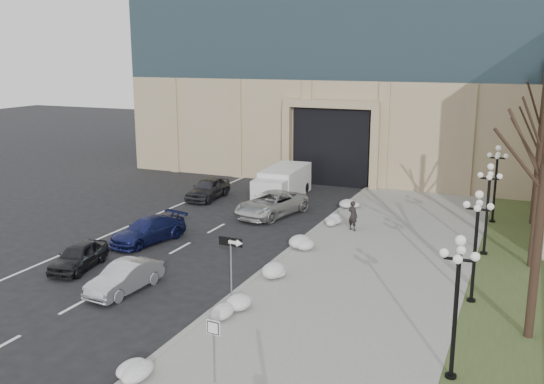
{
  "coord_description": "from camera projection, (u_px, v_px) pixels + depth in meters",
  "views": [
    {
      "loc": [
        9.91,
        -12.03,
        10.05
      ],
      "look_at": [
        -1.26,
        14.07,
        3.5
      ],
      "focal_mm": 40.0,
      "sensor_mm": 36.0,
      "label": 1
    }
  ],
  "objects": [
    {
      "name": "lamppost_a",
      "position": [
        457.0,
        289.0,
        18.34
      ],
      "size": [
        1.18,
        1.18,
        4.76
      ],
      "color": "black",
      "rests_on": "ground"
    },
    {
      "name": "car_b",
      "position": [
        125.0,
        277.0,
        25.97
      ],
      "size": [
        1.65,
        3.95,
        1.27
      ],
      "primitive_type": "imported",
      "rotation": [
        0.0,
        0.0,
        -0.08
      ],
      "color": "#A7AAAE",
      "rests_on": "ground"
    },
    {
      "name": "tree_mid",
      "position": [
        542.0,
        154.0,
        27.7
      ],
      "size": [
        3.2,
        3.2,
        8.5
      ],
      "color": "black",
      "rests_on": "ground"
    },
    {
      "name": "pedestrian",
      "position": [
        353.0,
        216.0,
        34.51
      ],
      "size": [
        0.74,
        0.64,
        1.72
      ],
      "primitive_type": "imported",
      "rotation": [
        0.0,
        0.0,
        2.71
      ],
      "color": "black",
      "rests_on": "sidewalk"
    },
    {
      "name": "lamppost_c",
      "position": [
        488.0,
        197.0,
        29.99
      ],
      "size": [
        1.18,
        1.18,
        4.76
      ],
      "color": "black",
      "rests_on": "ground"
    },
    {
      "name": "car_c",
      "position": [
        148.0,
        230.0,
        32.74
      ],
      "size": [
        2.9,
        4.92,
        1.34
      ],
      "primitive_type": "imported",
      "rotation": [
        0.0,
        0.0,
        -0.24
      ],
      "color": "#161D4F",
      "rests_on": "ground"
    },
    {
      "name": "car_d",
      "position": [
        271.0,
        204.0,
        38.08
      ],
      "size": [
        3.73,
        5.88,
        1.51
      ],
      "primitive_type": "imported",
      "rotation": [
        0.0,
        0.0,
        -0.24
      ],
      "color": "#BBBBBB",
      "rests_on": "ground"
    },
    {
      "name": "curb",
      "position": [
        276.0,
        261.0,
        29.74
      ],
      "size": [
        0.3,
        40.0,
        0.14
      ],
      "primitive_type": "cube",
      "color": "gray",
      "rests_on": "ground"
    },
    {
      "name": "snow_clump_e",
      "position": [
        300.0,
        245.0,
        31.5
      ],
      "size": [
        1.1,
        1.6,
        0.36
      ],
      "primitive_type": "ellipsoid",
      "color": "white",
      "rests_on": "sidewalk"
    },
    {
      "name": "snow_clump_b",
      "position": [
        145.0,
        366.0,
        19.31
      ],
      "size": [
        1.1,
        1.6,
        0.36
      ],
      "primitive_type": "ellipsoid",
      "color": "white",
      "rests_on": "sidewalk"
    },
    {
      "name": "snow_clump_f",
      "position": [
        331.0,
        221.0,
        35.84
      ],
      "size": [
        1.1,
        1.6,
        0.36
      ],
      "primitive_type": "ellipsoid",
      "color": "white",
      "rests_on": "sidewalk"
    },
    {
      "name": "tree_far",
      "position": [
        542.0,
        122.0,
        34.72
      ],
      "size": [
        3.2,
        3.2,
        9.5
      ],
      "color": "black",
      "rests_on": "ground"
    },
    {
      "name": "car_a",
      "position": [
        79.0,
        256.0,
        28.71
      ],
      "size": [
        2.1,
        3.9,
        1.26
      ],
      "primitive_type": "imported",
      "rotation": [
        0.0,
        0.0,
        0.17
      ],
      "color": "black",
      "rests_on": "ground"
    },
    {
      "name": "one_way_sign",
      "position": [
        235.0,
        251.0,
        23.95
      ],
      "size": [
        1.08,
        0.29,
        2.92
      ],
      "rotation": [
        0.0,
        0.0,
        -0.03
      ],
      "color": "slate",
      "rests_on": "ground"
    },
    {
      "name": "lamppost_d",
      "position": [
        496.0,
        173.0,
        35.81
      ],
      "size": [
        1.18,
        1.18,
        4.76
      ],
      "color": "black",
      "rests_on": "ground"
    },
    {
      "name": "snow_clump_c",
      "position": [
        228.0,
        309.0,
        23.62
      ],
      "size": [
        1.1,
        1.6,
        0.36
      ],
      "primitive_type": "ellipsoid",
      "color": "white",
      "rests_on": "sidewalk"
    },
    {
      "name": "snow_clump_d",
      "position": [
        265.0,
        275.0,
        27.17
      ],
      "size": [
        1.1,
        1.6,
        0.36
      ],
      "primitive_type": "ellipsoid",
      "color": "white",
      "rests_on": "sidewalk"
    },
    {
      "name": "grass_strip",
      "position": [
        516.0,
        295.0,
        25.53
      ],
      "size": [
        4.0,
        40.0,
        0.1
      ],
      "primitive_type": "cube",
      "color": "#3B4824",
      "rests_on": "ground"
    },
    {
      "name": "snow_clump_g",
      "position": [
        351.0,
        205.0,
        39.78
      ],
      "size": [
        1.1,
        1.6,
        0.36
      ],
      "primitive_type": "ellipsoid",
      "color": "white",
      "rests_on": "sidewalk"
    },
    {
      "name": "sidewalk",
      "position": [
        366.0,
        274.0,
        28.02
      ],
      "size": [
        9.0,
        40.0,
        0.12
      ],
      "primitive_type": "cube",
      "color": "gray",
      "rests_on": "ground"
    },
    {
      "name": "lamppost_b",
      "position": [
        476.0,
        232.0,
        24.16
      ],
      "size": [
        1.18,
        1.18,
        4.76
      ],
      "color": "black",
      "rests_on": "ground"
    },
    {
      "name": "car_e",
      "position": [
        208.0,
        188.0,
        42.47
      ],
      "size": [
        1.97,
        4.5,
        1.51
      ],
      "primitive_type": "imported",
      "rotation": [
        0.0,
        0.0,
        0.04
      ],
      "color": "#2F2F34",
      "rests_on": "ground"
    },
    {
      "name": "keep_sign",
      "position": [
        214.0,
        338.0,
        18.37
      ],
      "size": [
        0.47,
        0.08,
        2.17
      ],
      "rotation": [
        0.0,
        0.0,
        -0.06
      ],
      "color": "slate",
      "rests_on": "ground"
    },
    {
      "name": "box_truck",
      "position": [
        282.0,
        184.0,
        42.68
      ],
      "size": [
        2.66,
        6.74,
        2.1
      ],
      "rotation": [
        0.0,
        0.0,
        0.05
      ],
      "color": "silver",
      "rests_on": "ground"
    },
    {
      "name": "tree_near",
      "position": [
        544.0,
        181.0,
        20.46
      ],
      "size": [
        3.2,
        3.2,
        9.0
      ],
      "color": "black",
      "rests_on": "ground"
    }
  ]
}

